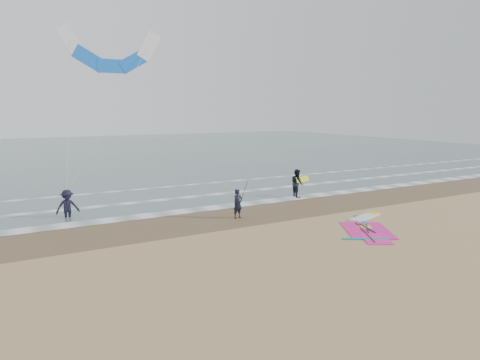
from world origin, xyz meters
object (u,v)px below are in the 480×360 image
person_wading (67,201)px  surf_kite (112,55)px  windsurf_rig (368,226)px  person_standing (238,204)px  person_walking (297,183)px

person_wading → surf_kite: surf_kite is taller
windsurf_rig → person_wading: (-13.20, 9.48, 0.94)m
person_standing → surf_kite: bearing=108.9°
person_wading → surf_kite: size_ratio=0.20×
person_standing → person_wading: size_ratio=0.84×
surf_kite → windsurf_rig: bearing=-53.1°
windsurf_rig → person_walking: (1.43, 8.02, 0.94)m
person_wading → surf_kite: (3.56, 3.38, 8.40)m
windsurf_rig → person_wading: person_wading is taller
person_walking → person_wading: size_ratio=1.00×
person_walking → surf_kite: 14.71m
person_standing → surf_kite: size_ratio=0.17×
person_walking → person_wading: bearing=93.3°
windsurf_rig → person_wading: 16.27m
person_standing → person_wading: bearing=139.3°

